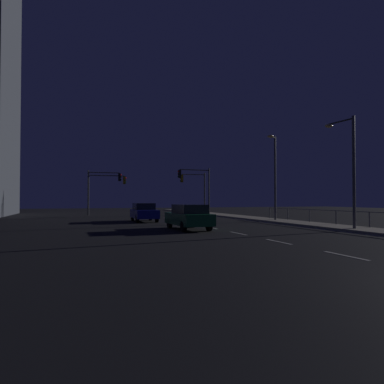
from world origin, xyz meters
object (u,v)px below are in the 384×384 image
(traffic_light_mid_right, at_px, (103,184))
(traffic_light_near_left, at_px, (194,185))
(car, at_px, (189,216))
(traffic_light_overhead_east, at_px, (106,185))
(street_lamp_mid_block, at_px, (274,169))
(street_lamp_far_end, at_px, (348,160))
(traffic_light_far_right, at_px, (196,181))
(car_oncoming, at_px, (144,212))

(traffic_light_mid_right, bearing_deg, traffic_light_near_left, -9.66)
(car, relative_size, traffic_light_near_left, 0.87)
(traffic_light_overhead_east, bearing_deg, street_lamp_mid_block, -53.78)
(traffic_light_near_left, xyz_separation_m, street_lamp_mid_block, (2.01, -15.40, 0.73))
(car, distance_m, traffic_light_mid_right, 23.02)
(traffic_light_near_left, xyz_separation_m, street_lamp_far_end, (1.75, -24.17, 0.55))
(street_lamp_mid_block, bearing_deg, traffic_light_mid_right, 126.98)
(traffic_light_near_left, bearing_deg, traffic_light_overhead_east, 170.06)
(traffic_light_near_left, height_order, street_lamp_mid_block, street_lamp_mid_block)
(traffic_light_overhead_east, relative_size, traffic_light_near_left, 0.98)
(traffic_light_mid_right, bearing_deg, traffic_light_overhead_east, -1.45)
(traffic_light_near_left, bearing_deg, street_lamp_mid_block, -82.58)
(car, distance_m, traffic_light_far_right, 20.07)
(traffic_light_overhead_east, relative_size, street_lamp_far_end, 0.74)
(street_lamp_mid_block, distance_m, street_lamp_far_end, 8.78)
(car_oncoming, bearing_deg, traffic_light_overhead_east, 98.68)
(car, relative_size, traffic_light_mid_right, 0.83)
(car_oncoming, xyz_separation_m, street_lamp_mid_block, (10.55, -3.57, 3.64))
(traffic_light_overhead_east, height_order, traffic_light_near_left, traffic_light_near_left)
(car, distance_m, car_oncoming, 8.92)
(car_oncoming, relative_size, traffic_light_far_right, 0.80)
(street_lamp_far_end, bearing_deg, traffic_light_mid_right, 116.09)
(traffic_light_near_left, bearing_deg, traffic_light_mid_right, 170.34)
(traffic_light_mid_right, relative_size, street_lamp_mid_block, 0.75)
(car_oncoming, bearing_deg, traffic_light_near_left, 54.14)
(traffic_light_overhead_east, bearing_deg, traffic_light_near_left, -9.94)
(traffic_light_mid_right, bearing_deg, traffic_light_far_right, -20.75)
(traffic_light_overhead_east, height_order, street_lamp_mid_block, street_lamp_mid_block)
(car_oncoming, distance_m, street_lamp_far_end, 16.44)
(traffic_light_far_right, relative_size, traffic_light_near_left, 1.08)
(traffic_light_near_left, relative_size, traffic_light_mid_right, 0.95)
(car, bearing_deg, traffic_light_far_right, 69.55)
(traffic_light_overhead_east, bearing_deg, car, -81.85)
(traffic_light_mid_right, bearing_deg, car_oncoming, -79.84)
(car, height_order, street_lamp_mid_block, street_lamp_mid_block)
(traffic_light_overhead_east, height_order, traffic_light_mid_right, traffic_light_mid_right)
(traffic_light_far_right, bearing_deg, traffic_light_overhead_east, 158.62)
(street_lamp_mid_block, height_order, street_lamp_far_end, street_lamp_mid_block)
(traffic_light_far_right, relative_size, street_lamp_mid_block, 0.77)
(street_lamp_mid_block, bearing_deg, traffic_light_overhead_east, 126.22)
(traffic_light_far_right, distance_m, street_lamp_far_end, 22.17)
(traffic_light_mid_right, bearing_deg, street_lamp_mid_block, -53.02)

